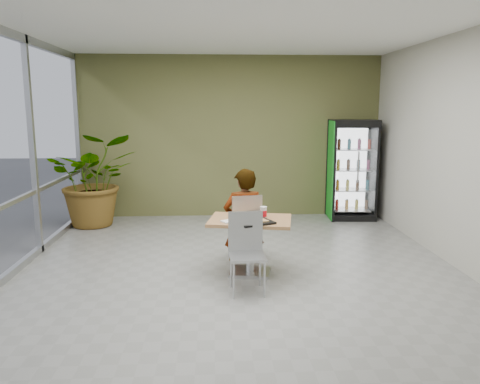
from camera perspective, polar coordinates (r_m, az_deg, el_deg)
The scene contains 12 objects.
ground at distance 6.29m, azimuth -0.04°, elevation -10.06°, with size 7.00×7.00×0.00m, color gray.
room_envelope at distance 5.92m, azimuth -0.04°, elevation 4.61°, with size 6.00×7.00×3.20m, color #B9B5A7, non-canonical shape.
dining_table at distance 6.17m, azimuth 1.24°, elevation -5.21°, with size 1.17×0.91×0.75m.
chair_far at distance 6.68m, azimuth 0.66°, elevation -3.70°, with size 0.50×0.50×0.97m.
chair_near at distance 5.64m, azimuth 0.79°, elevation -6.51°, with size 0.44×0.44×0.95m.
seated_woman at distance 6.74m, azimuth 0.49°, elevation -4.02°, with size 0.61×0.39×1.64m, color black.
pizza_plate at distance 6.16m, azimuth 0.07°, elevation -3.04°, with size 0.35×0.31×0.03m.
soda_cup at distance 6.13m, azimuth 2.88°, elevation -2.55°, with size 0.09×0.09×0.16m.
napkin_stack at distance 5.94m, azimuth -1.47°, elevation -3.61°, with size 0.14×0.14×0.02m, color silver.
cafeteria_tray at distance 5.87m, azimuth 1.81°, elevation -3.74°, with size 0.44×0.32×0.03m, color black.
beverage_fridge at distance 9.49m, azimuth 13.52°, elevation 2.66°, with size 0.94×0.75×1.95m.
potted_plant at distance 9.09m, azimuth -17.33°, elevation 1.44°, with size 1.55×1.34×1.73m, color #2D5E25.
Camera 1 is at (-0.32, -5.89, 2.18)m, focal length 35.00 mm.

